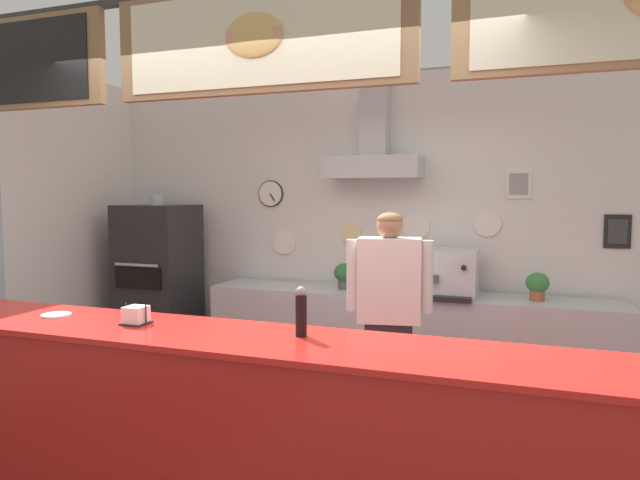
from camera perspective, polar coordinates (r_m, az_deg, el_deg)
The scene contains 11 objects.
back_wall_assembly at distance 5.28m, azimuth 6.00°, elevation 2.40°, with size 5.79×2.84×2.89m.
service_counter at distance 3.00m, azimuth -7.42°, elevation -19.46°, with size 4.60×0.62×1.07m.
back_prep_counter at distance 5.18m, azimuth 8.51°, elevation -10.16°, with size 3.60×0.57×0.89m.
pizza_oven at distance 5.98m, azimuth -15.89°, elevation -4.49°, with size 0.68×0.67×1.75m.
shop_worker at distance 3.93m, azimuth 6.93°, elevation -8.38°, with size 0.57×0.30×1.63m.
espresso_machine at distance 4.97m, azimuth 12.91°, elevation -3.28°, with size 0.46×0.52×0.40m.
potted_thyme at distance 4.97m, azimuth 20.99°, elevation -4.23°, with size 0.19×0.19×0.23m.
potted_sage at distance 5.21m, azimuth 2.46°, elevation -3.48°, with size 0.19×0.19×0.24m.
napkin_holder at distance 3.19m, azimuth -17.99°, elevation -7.27°, with size 0.13×0.13×0.11m.
condiment_plate at distance 3.56m, azimuth -24.97°, elevation -6.84°, with size 0.16×0.16×0.01m.
pepper_grinder at distance 2.77m, azimuth -1.91°, elevation -7.22°, with size 0.06×0.06×0.24m.
Camera 1 is at (1.27, -2.76, 1.76)m, focal length 31.87 mm.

